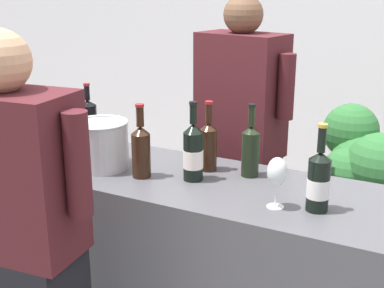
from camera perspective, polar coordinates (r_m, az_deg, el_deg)
wall_back at (r=4.49m, az=16.83°, el=12.54°), size 8.00×0.10×2.80m
counter at (r=2.36m, az=1.79°, el=-14.84°), size 1.80×0.59×0.94m
wine_bottle_0 at (r=2.23m, az=1.84°, el=-0.03°), size 0.07×0.07×0.31m
wine_bottle_1 at (r=2.47m, az=-13.24°, el=1.10°), size 0.08×0.08×0.31m
wine_bottle_2 at (r=2.18m, az=6.46°, el=-0.57°), size 0.07×0.07×0.31m
wine_bottle_3 at (r=2.12m, az=0.13°, el=-0.91°), size 0.08×0.08×0.33m
wine_bottle_4 at (r=1.89m, az=13.78°, el=-4.00°), size 0.08×0.08×0.32m
wine_bottle_5 at (r=2.16m, az=-5.65°, el=-0.59°), size 0.08×0.08×0.31m
wine_bottle_6 at (r=2.63m, az=-11.30°, el=2.28°), size 0.09×0.09×0.32m
wine_glass at (r=1.88m, az=9.35°, el=-3.23°), size 0.07×0.07×0.19m
ice_bucket at (r=2.30m, az=-9.98°, el=-0.02°), size 0.25×0.25×0.21m
person_server at (r=2.74m, az=5.20°, el=-2.13°), size 0.58×0.32×1.68m
person_guest at (r=1.94m, az=-18.26°, el=-12.90°), size 0.60×0.28×1.60m
potted_shrub at (r=3.04m, az=18.63°, el=-3.24°), size 0.55×0.59×1.07m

